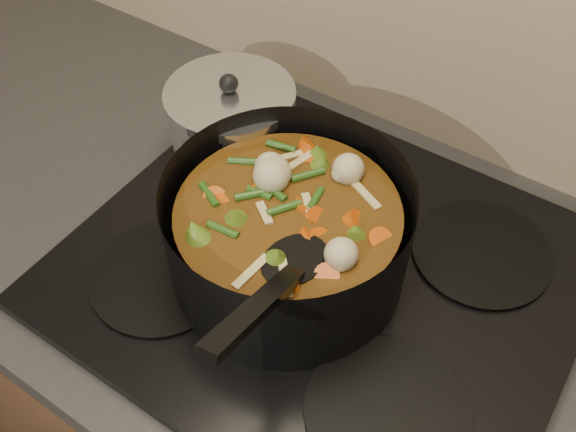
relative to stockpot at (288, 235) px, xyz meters
The scene contains 4 objects.
counter 0.54m from the stockpot, 39.67° to the left, with size 2.64×0.64×0.91m.
stovetop 0.09m from the stockpot, 39.67° to the left, with size 0.62×0.54×0.03m.
stockpot is the anchor object (origin of this frame).
saucepan 0.22m from the stockpot, 144.78° to the left, with size 0.18×0.18×0.15m.
Camera 1 is at (0.24, 1.50, 1.59)m, focal length 40.00 mm.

